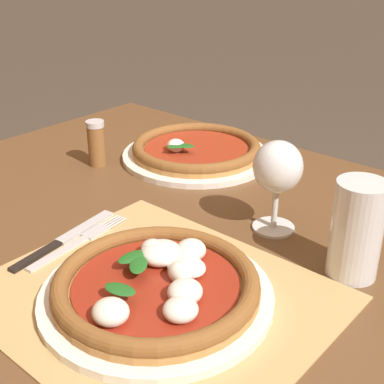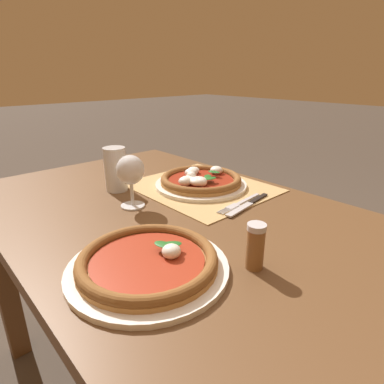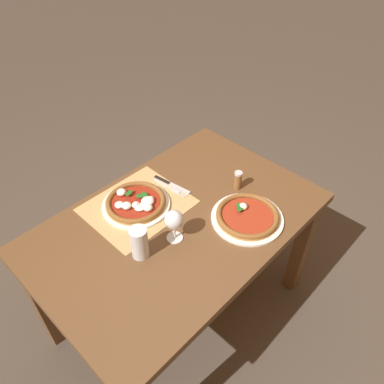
# 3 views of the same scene
# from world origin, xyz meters

# --- Properties ---
(dining_table) EXTENTS (1.28, 0.84, 0.74)m
(dining_table) POSITION_xyz_m (0.00, 0.00, 0.63)
(dining_table) COLOR brown
(dining_table) RESTS_ON ground
(paper_placemat) EXTENTS (0.45, 0.38, 0.00)m
(paper_placemat) POSITION_xyz_m (0.07, -0.20, 0.74)
(paper_placemat) COLOR tan
(paper_placemat) RESTS_ON dining_table
(pizza_near) EXTENTS (0.31, 0.31, 0.05)m
(pizza_near) POSITION_xyz_m (0.07, -0.20, 0.76)
(pizza_near) COLOR silver
(pizza_near) RESTS_ON paper_placemat
(pizza_far) EXTENTS (0.32, 0.32, 0.05)m
(pizza_far) POSITION_xyz_m (-0.22, 0.22, 0.76)
(pizza_far) COLOR silver
(pizza_far) RESTS_ON dining_table
(wine_glass) EXTENTS (0.08, 0.08, 0.16)m
(wine_glass) POSITION_xyz_m (0.08, 0.07, 0.85)
(wine_glass) COLOR silver
(wine_glass) RESTS_ON dining_table
(pint_glass) EXTENTS (0.07, 0.07, 0.15)m
(pint_glass) POSITION_xyz_m (0.24, 0.03, 0.81)
(pint_glass) COLOR silver
(pint_glass) RESTS_ON dining_table
(fork) EXTENTS (0.04, 0.20, 0.00)m
(fork) POSITION_xyz_m (-0.12, -0.18, 0.75)
(fork) COLOR #B7B7BC
(fork) RESTS_ON paper_placemat
(knife) EXTENTS (0.05, 0.22, 0.01)m
(knife) POSITION_xyz_m (-0.15, -0.19, 0.75)
(knife) COLOR black
(knife) RESTS_ON paper_placemat
(pepper_shaker) EXTENTS (0.04, 0.04, 0.10)m
(pepper_shaker) POSITION_xyz_m (-0.35, 0.05, 0.79)
(pepper_shaker) COLOR brown
(pepper_shaker) RESTS_ON dining_table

